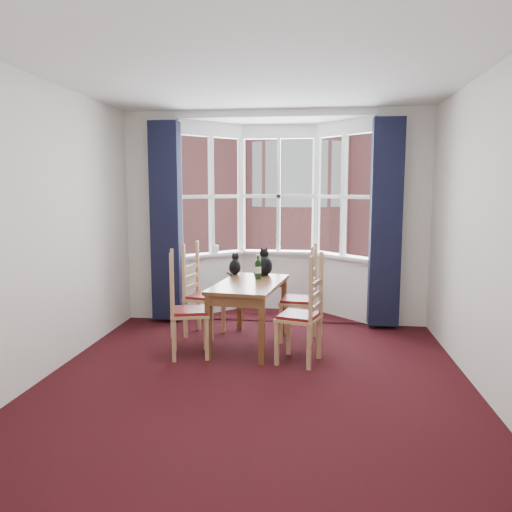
% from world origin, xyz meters
% --- Properties ---
extents(floor, '(4.50, 4.50, 0.00)m').
position_xyz_m(floor, '(0.00, 0.00, 0.00)').
color(floor, black).
rests_on(floor, ground).
extents(ceiling, '(4.50, 4.50, 0.00)m').
position_xyz_m(ceiling, '(0.00, 0.00, 2.80)').
color(ceiling, white).
rests_on(ceiling, floor).
extents(wall_left, '(0.00, 4.50, 4.50)m').
position_xyz_m(wall_left, '(-2.00, 0.00, 1.40)').
color(wall_left, silver).
rests_on(wall_left, floor).
extents(wall_right, '(0.00, 4.50, 4.50)m').
position_xyz_m(wall_right, '(2.00, 0.00, 1.40)').
color(wall_right, silver).
rests_on(wall_right, floor).
extents(wall_near, '(4.00, 0.00, 4.00)m').
position_xyz_m(wall_near, '(0.00, -2.25, 1.40)').
color(wall_near, silver).
rests_on(wall_near, floor).
extents(wall_back_pier_left, '(0.70, 0.12, 2.80)m').
position_xyz_m(wall_back_pier_left, '(-1.65, 2.25, 1.40)').
color(wall_back_pier_left, silver).
rests_on(wall_back_pier_left, floor).
extents(wall_back_pier_right, '(0.70, 0.12, 2.80)m').
position_xyz_m(wall_back_pier_right, '(1.65, 2.25, 1.40)').
color(wall_back_pier_right, silver).
rests_on(wall_back_pier_right, floor).
extents(bay_window, '(2.76, 0.94, 2.80)m').
position_xyz_m(bay_window, '(0.00, 2.75, 1.40)').
color(bay_window, white).
rests_on(bay_window, floor).
extents(curtain_left, '(0.38, 0.22, 2.60)m').
position_xyz_m(curtain_left, '(-1.42, 2.07, 1.35)').
color(curtain_left, black).
rests_on(curtain_left, floor).
extents(curtain_right, '(0.38, 0.22, 2.60)m').
position_xyz_m(curtain_right, '(1.42, 2.07, 1.35)').
color(curtain_right, black).
rests_on(curtain_right, floor).
extents(dining_table, '(0.84, 1.34, 0.73)m').
position_xyz_m(dining_table, '(-0.19, 1.16, 0.63)').
color(dining_table, brown).
rests_on(dining_table, floor).
extents(chair_left_near, '(0.49, 0.51, 0.92)m').
position_xyz_m(chair_left_near, '(-0.87, 0.71, 0.47)').
color(chair_left_near, tan).
rests_on(chair_left_near, floor).
extents(chair_left_far, '(0.48, 0.50, 0.92)m').
position_xyz_m(chair_left_far, '(-0.87, 1.50, 0.47)').
color(chair_left_far, tan).
rests_on(chair_left_far, floor).
extents(chair_right_near, '(0.50, 0.52, 0.92)m').
position_xyz_m(chair_right_near, '(0.47, 0.64, 0.47)').
color(chair_right_near, tan).
rests_on(chair_right_near, floor).
extents(chair_right_far, '(0.44, 0.46, 0.92)m').
position_xyz_m(chair_right_far, '(0.44, 1.40, 0.47)').
color(chair_right_far, tan).
rests_on(chair_right_far, floor).
extents(cat_left, '(0.16, 0.21, 0.28)m').
position_xyz_m(cat_left, '(-0.44, 1.68, 0.84)').
color(cat_left, black).
rests_on(cat_left, dining_table).
extents(cat_right, '(0.23, 0.28, 0.34)m').
position_xyz_m(cat_right, '(-0.07, 1.69, 0.86)').
color(cat_right, black).
rests_on(cat_right, dining_table).
extents(wine_bottle, '(0.07, 0.07, 0.29)m').
position_xyz_m(wine_bottle, '(-0.12, 1.40, 0.86)').
color(wine_bottle, black).
rests_on(wine_bottle, dining_table).
extents(candle_tall, '(0.06, 0.06, 0.12)m').
position_xyz_m(candle_tall, '(-0.86, 2.60, 0.93)').
color(candle_tall, white).
rests_on(candle_tall, bay_window).
extents(street, '(80.00, 80.00, 0.00)m').
position_xyz_m(street, '(0.00, 32.25, -6.00)').
color(street, '#333335').
rests_on(street, ground).
extents(tenement_building, '(18.40, 7.80, 15.20)m').
position_xyz_m(tenement_building, '(0.00, 14.01, 1.60)').
color(tenement_building, '#A25653').
rests_on(tenement_building, street).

